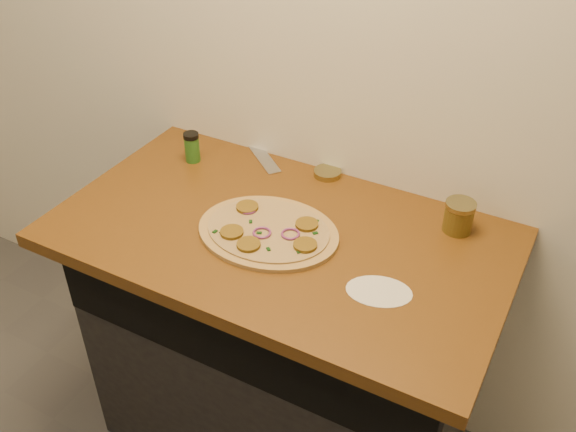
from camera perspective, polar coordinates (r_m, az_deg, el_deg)
The scene contains 8 objects.
cabinet at distance 2.03m, azimuth -0.16°, elevation -11.38°, with size 1.10×0.60×0.86m, color black.
countertop at distance 1.70m, azimuth -0.66°, elevation -1.73°, with size 1.20×0.70×0.04m, color brown.
pizza at distance 1.67m, azimuth -1.78°, elevation -1.34°, with size 0.39×0.39×0.03m.
chefs_knife at distance 2.07m, azimuth -3.07°, elevation 6.43°, with size 0.27×0.22×0.02m.
mason_jar_lid at distance 1.91m, azimuth 3.53°, elevation 3.85°, with size 0.08×0.08×0.02m, color #938A55.
salsa_jar at distance 1.72m, azimuth 14.94°, elevation -0.03°, with size 0.08×0.08×0.09m.
spice_shaker at distance 1.98m, azimuth -8.53°, elevation 6.08°, with size 0.05×0.05×0.09m.
flour_spill at distance 1.52m, azimuth 8.09°, elevation -6.65°, with size 0.16×0.16×0.00m, color silver.
Camera 1 is at (0.66, 0.24, 1.92)m, focal length 40.00 mm.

